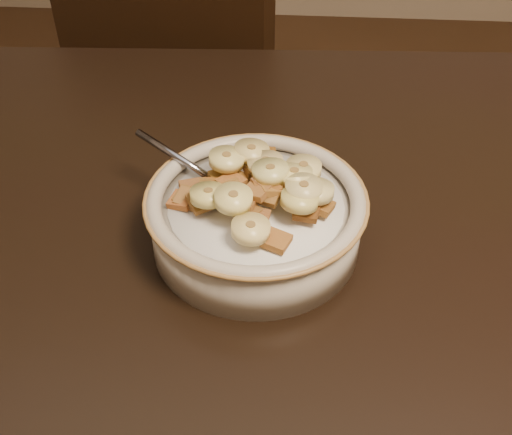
# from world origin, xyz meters

# --- Properties ---
(table) EXTENTS (1.44, 0.96, 0.04)m
(table) POSITION_xyz_m (0.00, 0.00, 0.73)
(table) COLOR black
(table) RESTS_ON floor
(chair) EXTENTS (0.60, 0.60, 1.03)m
(chair) POSITION_xyz_m (-0.17, 0.53, 0.51)
(chair) COLOR black
(chair) RESTS_ON floor
(cereal_bowl) EXTENTS (0.18, 0.18, 0.04)m
(cereal_bowl) POSITION_xyz_m (0.06, 0.08, 0.77)
(cereal_bowl) COLOR #B4A691
(cereal_bowl) RESTS_ON table
(milk) EXTENTS (0.15, 0.15, 0.00)m
(milk) POSITION_xyz_m (0.06, 0.08, 0.79)
(milk) COLOR white
(milk) RESTS_ON cereal_bowl
(spoon) EXTENTS (0.05, 0.05, 0.01)m
(spoon) POSITION_xyz_m (0.03, 0.09, 0.80)
(spoon) COLOR gray
(spoon) RESTS_ON cereal_bowl
(cereal_square_0) EXTENTS (0.03, 0.03, 0.01)m
(cereal_square_0) POSITION_xyz_m (0.07, 0.07, 0.81)
(cereal_square_0) COLOR brown
(cereal_square_0) RESTS_ON milk
(cereal_square_1) EXTENTS (0.03, 0.03, 0.01)m
(cereal_square_1) POSITION_xyz_m (-0.00, 0.08, 0.80)
(cereal_square_1) COLOR brown
(cereal_square_1) RESTS_ON milk
(cereal_square_2) EXTENTS (0.02, 0.02, 0.01)m
(cereal_square_2) POSITION_xyz_m (0.02, 0.08, 0.81)
(cereal_square_2) COLOR brown
(cereal_square_2) RESTS_ON milk
(cereal_square_3) EXTENTS (0.03, 0.03, 0.01)m
(cereal_square_3) POSITION_xyz_m (0.04, 0.08, 0.81)
(cereal_square_3) COLOR brown
(cereal_square_3) RESTS_ON milk
(cereal_square_4) EXTENTS (0.02, 0.02, 0.01)m
(cereal_square_4) POSITION_xyz_m (0.10, 0.06, 0.81)
(cereal_square_4) COLOR brown
(cereal_square_4) RESTS_ON milk
(cereal_square_5) EXTENTS (0.03, 0.03, 0.01)m
(cereal_square_5) POSITION_xyz_m (0.07, 0.08, 0.82)
(cereal_square_5) COLOR #945D35
(cereal_square_5) RESTS_ON milk
(cereal_square_6) EXTENTS (0.03, 0.03, 0.01)m
(cereal_square_6) POSITION_xyz_m (0.06, 0.10, 0.81)
(cereal_square_6) COLOR brown
(cereal_square_6) RESTS_ON milk
(cereal_square_7) EXTENTS (0.03, 0.03, 0.01)m
(cereal_square_7) POSITION_xyz_m (0.11, 0.07, 0.80)
(cereal_square_7) COLOR brown
(cereal_square_7) RESTS_ON milk
(cereal_square_8) EXTENTS (0.03, 0.03, 0.01)m
(cereal_square_8) POSITION_xyz_m (0.06, 0.07, 0.82)
(cereal_square_8) COLOR brown
(cereal_square_8) RESTS_ON milk
(cereal_square_9) EXTENTS (0.02, 0.02, 0.01)m
(cereal_square_9) POSITION_xyz_m (0.00, 0.08, 0.80)
(cereal_square_9) COLOR brown
(cereal_square_9) RESTS_ON milk
(cereal_square_10) EXTENTS (0.03, 0.03, 0.01)m
(cereal_square_10) POSITION_xyz_m (-0.00, 0.08, 0.80)
(cereal_square_10) COLOR brown
(cereal_square_10) RESTS_ON milk
(cereal_square_11) EXTENTS (0.03, 0.03, 0.01)m
(cereal_square_11) POSITION_xyz_m (0.08, 0.03, 0.80)
(cereal_square_11) COLOR #975428
(cereal_square_11) RESTS_ON milk
(cereal_square_12) EXTENTS (0.03, 0.03, 0.01)m
(cereal_square_12) POSITION_xyz_m (0.00, 0.09, 0.80)
(cereal_square_12) COLOR brown
(cereal_square_12) RESTS_ON milk
(cereal_square_13) EXTENTS (0.03, 0.03, 0.01)m
(cereal_square_13) POSITION_xyz_m (0.07, 0.08, 0.82)
(cereal_square_13) COLOR brown
(cereal_square_13) RESTS_ON milk
(cereal_square_14) EXTENTS (0.03, 0.03, 0.01)m
(cereal_square_14) POSITION_xyz_m (0.01, 0.07, 0.81)
(cereal_square_14) COLOR brown
(cereal_square_14) RESTS_ON milk
(cereal_square_15) EXTENTS (0.03, 0.03, 0.01)m
(cereal_square_15) POSITION_xyz_m (0.05, 0.05, 0.81)
(cereal_square_15) COLOR #633610
(cereal_square_15) RESTS_ON milk
(cereal_square_16) EXTENTS (0.03, 0.03, 0.01)m
(cereal_square_16) POSITION_xyz_m (0.04, 0.07, 0.81)
(cereal_square_16) COLOR brown
(cereal_square_16) RESTS_ON milk
(cereal_square_17) EXTENTS (0.02, 0.02, 0.01)m
(cereal_square_17) POSITION_xyz_m (0.05, 0.06, 0.81)
(cereal_square_17) COLOR brown
(cereal_square_17) RESTS_ON milk
(cereal_square_18) EXTENTS (0.03, 0.03, 0.01)m
(cereal_square_18) POSITION_xyz_m (0.04, 0.10, 0.81)
(cereal_square_18) COLOR #9D5C1C
(cereal_square_18) RESTS_ON milk
(cereal_square_19) EXTENTS (0.03, 0.03, 0.01)m
(cereal_square_19) POSITION_xyz_m (0.11, 0.10, 0.80)
(cereal_square_19) COLOR brown
(cereal_square_19) RESTS_ON milk
(cereal_square_20) EXTENTS (0.03, 0.03, 0.01)m
(cereal_square_20) POSITION_xyz_m (0.03, 0.10, 0.81)
(cereal_square_20) COLOR brown
(cereal_square_20) RESTS_ON milk
(cereal_square_21) EXTENTS (0.02, 0.02, 0.01)m
(cereal_square_21) POSITION_xyz_m (0.02, 0.08, 0.81)
(cereal_square_21) COLOR #8E5418
(cereal_square_21) RESTS_ON milk
(cereal_square_22) EXTENTS (0.02, 0.02, 0.01)m
(cereal_square_22) POSITION_xyz_m (0.06, 0.05, 0.81)
(cereal_square_22) COLOR brown
(cereal_square_22) RESTS_ON milk
(cereal_square_23) EXTENTS (0.02, 0.02, 0.01)m
(cereal_square_23) POSITION_xyz_m (0.07, 0.13, 0.80)
(cereal_square_23) COLOR brown
(cereal_square_23) RESTS_ON milk
(cereal_square_24) EXTENTS (0.03, 0.03, 0.01)m
(cereal_square_24) POSITION_xyz_m (0.07, 0.08, 0.82)
(cereal_square_24) COLOR brown
(cereal_square_24) RESTS_ON milk
(cereal_square_25) EXTENTS (0.02, 0.02, 0.01)m
(cereal_square_25) POSITION_xyz_m (0.06, 0.14, 0.80)
(cereal_square_25) COLOR brown
(cereal_square_25) RESTS_ON milk
(banana_slice_0) EXTENTS (0.04, 0.04, 0.02)m
(banana_slice_0) POSITION_xyz_m (0.02, 0.07, 0.82)
(banana_slice_0) COLOR #C9C16B
(banana_slice_0) RESTS_ON milk
(banana_slice_1) EXTENTS (0.04, 0.04, 0.01)m
(banana_slice_1) POSITION_xyz_m (0.11, 0.08, 0.82)
(banana_slice_1) COLOR #E4D989
(banana_slice_1) RESTS_ON milk
(banana_slice_2) EXTENTS (0.04, 0.04, 0.01)m
(banana_slice_2) POSITION_xyz_m (0.10, 0.07, 0.82)
(banana_slice_2) COLOR beige
(banana_slice_2) RESTS_ON milk
(banana_slice_3) EXTENTS (0.03, 0.03, 0.01)m
(banana_slice_3) POSITION_xyz_m (0.06, 0.10, 0.82)
(banana_slice_3) COLOR tan
(banana_slice_3) RESTS_ON milk
(banana_slice_4) EXTENTS (0.03, 0.03, 0.01)m
(banana_slice_4) POSITION_xyz_m (0.04, 0.05, 0.82)
(banana_slice_4) COLOR #E0D280
(banana_slice_4) RESTS_ON milk
(banana_slice_5) EXTENTS (0.04, 0.04, 0.01)m
(banana_slice_5) POSITION_xyz_m (0.05, 0.12, 0.82)
(banana_slice_5) COLOR tan
(banana_slice_5) RESTS_ON milk
(banana_slice_6) EXTENTS (0.04, 0.04, 0.01)m
(banana_slice_6) POSITION_xyz_m (0.07, 0.09, 0.83)
(banana_slice_6) COLOR #C9C077
(banana_slice_6) RESTS_ON milk
(banana_slice_7) EXTENTS (0.03, 0.03, 0.02)m
(banana_slice_7) POSITION_xyz_m (0.09, 0.06, 0.82)
(banana_slice_7) COLOR #D5C86A
(banana_slice_7) RESTS_ON milk
(banana_slice_8) EXTENTS (0.04, 0.04, 0.01)m
(banana_slice_8) POSITION_xyz_m (0.10, 0.10, 0.82)
(banana_slice_8) COLOR #E9D67C
(banana_slice_8) RESTS_ON milk
(banana_slice_9) EXTENTS (0.04, 0.04, 0.01)m
(banana_slice_9) POSITION_xyz_m (0.06, 0.03, 0.81)
(banana_slice_9) COLOR #DFBF77
(banana_slice_9) RESTS_ON milk
(banana_slice_10) EXTENTS (0.04, 0.04, 0.01)m
(banana_slice_10) POSITION_xyz_m (0.09, 0.09, 0.82)
(banana_slice_10) COLOR #E2D58B
(banana_slice_10) RESTS_ON milk
(banana_slice_11) EXTENTS (0.04, 0.04, 0.01)m
(banana_slice_11) POSITION_xyz_m (0.03, 0.11, 0.82)
(banana_slice_11) COLOR #EDD984
(banana_slice_11) RESTS_ON milk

